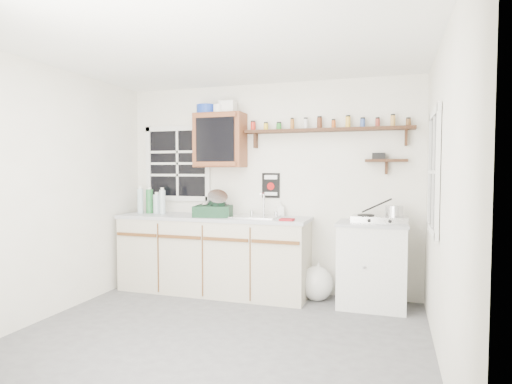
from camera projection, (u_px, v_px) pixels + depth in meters
room at (215, 195)px, 3.66m from camera, size 3.64×3.24×2.54m
main_cabinet at (213, 254)px, 5.11m from camera, size 2.31×0.63×0.92m
right_cabinet at (372, 264)px, 4.58m from camera, size 0.73×0.57×0.91m
sink at (256, 216)px, 4.93m from camera, size 0.52×0.44×0.29m
upper_cabinet at (220, 140)px, 5.17m from camera, size 0.60×0.32×0.65m
upper_cabinet_clutter at (215, 109)px, 5.17m from camera, size 0.49×0.24×0.14m
spice_shelf at (326, 129)px, 4.84m from camera, size 1.91×0.18×0.35m
secondary_shelf at (384, 160)px, 4.68m from camera, size 0.45×0.16×0.24m
warning_sign at (271, 185)px, 5.15m from camera, size 0.22×0.02×0.30m
window_back at (178, 164)px, 5.51m from camera, size 0.93×0.03×0.98m
window_right at (434, 172)px, 3.63m from camera, size 0.03×0.78×1.08m
water_bottles at (152, 202)px, 5.35m from camera, size 0.39×0.15×0.34m
dish_rack at (214, 208)px, 5.01m from camera, size 0.48×0.40×0.32m
soap_bottle at (281, 209)px, 5.06m from camera, size 0.10×0.10×0.18m
rag at (287, 220)px, 4.62m from camera, size 0.15×0.13×0.02m
hotplate at (380, 219)px, 4.51m from camera, size 0.59×0.33×0.08m
saucepan at (394, 211)px, 4.47m from camera, size 0.43×0.27×0.19m
trash_bag at (317, 283)px, 4.81m from camera, size 0.40×0.36×0.45m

